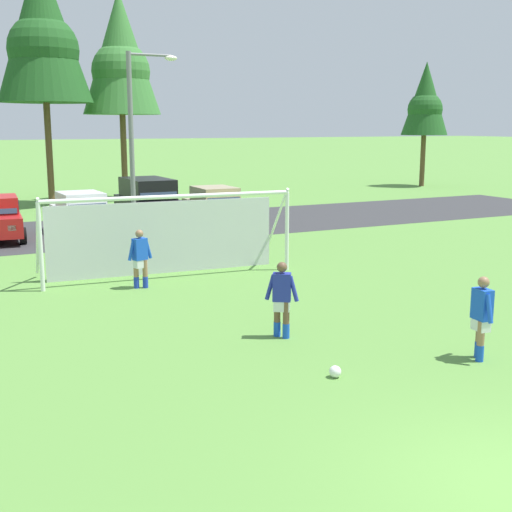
{
  "coord_description": "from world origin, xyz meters",
  "views": [
    {
      "loc": [
        -6.49,
        -5.36,
        4.46
      ],
      "look_at": [
        -0.11,
        7.53,
        1.66
      ],
      "focal_mm": 47.32,
      "sensor_mm": 36.0,
      "label": 1
    }
  ],
  "objects_px": {
    "parked_car_slot_left": "(82,213)",
    "parked_car_slot_center_left": "(149,202)",
    "player_defender_far": "(282,300)",
    "player_midfield_center": "(140,259)",
    "street_lamp": "(136,147)",
    "soccer_goal": "(165,232)",
    "parked_car_slot_center": "(216,206)",
    "soccer_ball": "(335,372)",
    "player_striker_near": "(481,318)"
  },
  "relations": [
    {
      "from": "soccer_ball",
      "to": "parked_car_slot_center_left",
      "type": "relative_size",
      "value": 0.05
    },
    {
      "from": "player_midfield_center",
      "to": "parked_car_slot_center",
      "type": "xyz_separation_m",
      "value": [
        6.58,
        10.16,
        0.05
      ]
    },
    {
      "from": "player_striker_near",
      "to": "street_lamp",
      "type": "distance_m",
      "value": 15.68
    },
    {
      "from": "player_midfield_center",
      "to": "parked_car_slot_center_left",
      "type": "relative_size",
      "value": 0.35
    },
    {
      "from": "soccer_ball",
      "to": "street_lamp",
      "type": "relative_size",
      "value": 0.03
    },
    {
      "from": "soccer_ball",
      "to": "player_striker_near",
      "type": "height_order",
      "value": "player_striker_near"
    },
    {
      "from": "parked_car_slot_left",
      "to": "parked_car_slot_center_left",
      "type": "xyz_separation_m",
      "value": [
        3.02,
        0.42,
        0.24
      ]
    },
    {
      "from": "street_lamp",
      "to": "player_defender_far",
      "type": "bearing_deg",
      "value": -92.74
    },
    {
      "from": "soccer_goal",
      "to": "parked_car_slot_left",
      "type": "distance_m",
      "value": 9.03
    },
    {
      "from": "player_striker_near",
      "to": "parked_car_slot_center_left",
      "type": "relative_size",
      "value": 0.35
    },
    {
      "from": "soccer_goal",
      "to": "parked_car_slot_left",
      "type": "height_order",
      "value": "soccer_goal"
    },
    {
      "from": "soccer_ball",
      "to": "parked_car_slot_center_left",
      "type": "distance_m",
      "value": 19.09
    },
    {
      "from": "player_striker_near",
      "to": "parked_car_slot_center_left",
      "type": "height_order",
      "value": "parked_car_slot_center_left"
    },
    {
      "from": "parked_car_slot_center",
      "to": "soccer_ball",
      "type": "bearing_deg",
      "value": -106.6
    },
    {
      "from": "parked_car_slot_center",
      "to": "parked_car_slot_left",
      "type": "bearing_deg",
      "value": 178.08
    },
    {
      "from": "soccer_ball",
      "to": "parked_car_slot_center_left",
      "type": "height_order",
      "value": "parked_car_slot_center_left"
    },
    {
      "from": "player_defender_far",
      "to": "parked_car_slot_center",
      "type": "relative_size",
      "value": 0.39
    },
    {
      "from": "player_defender_far",
      "to": "parked_car_slot_center",
      "type": "xyz_separation_m",
      "value": [
        5.19,
        15.79,
        0.05
      ]
    },
    {
      "from": "soccer_goal",
      "to": "parked_car_slot_center_left",
      "type": "relative_size",
      "value": 1.63
    },
    {
      "from": "player_defender_far",
      "to": "parked_car_slot_left",
      "type": "xyz_separation_m",
      "value": [
        -0.75,
        15.99,
        0.05
      ]
    },
    {
      "from": "soccer_goal",
      "to": "player_defender_far",
      "type": "relative_size",
      "value": 4.6
    },
    {
      "from": "soccer_ball",
      "to": "player_defender_far",
      "type": "bearing_deg",
      "value": 84.13
    },
    {
      "from": "soccer_goal",
      "to": "player_midfield_center",
      "type": "distance_m",
      "value": 1.87
    },
    {
      "from": "parked_car_slot_center_left",
      "to": "parked_car_slot_center",
      "type": "height_order",
      "value": "parked_car_slot_center_left"
    },
    {
      "from": "player_defender_far",
      "to": "parked_car_slot_center_left",
      "type": "relative_size",
      "value": 0.35
    },
    {
      "from": "soccer_ball",
      "to": "parked_car_slot_left",
      "type": "distance_m",
      "value": 18.5
    },
    {
      "from": "player_striker_near",
      "to": "player_midfield_center",
      "type": "xyz_separation_m",
      "value": [
        -4.15,
        8.55,
        0.0
      ]
    },
    {
      "from": "parked_car_slot_center",
      "to": "soccer_goal",
      "type": "bearing_deg",
      "value": -121.44
    },
    {
      "from": "player_defender_far",
      "to": "street_lamp",
      "type": "xyz_separation_m",
      "value": [
        0.59,
        12.35,
        2.84
      ]
    },
    {
      "from": "player_striker_near",
      "to": "parked_car_slot_center",
      "type": "distance_m",
      "value": 18.86
    },
    {
      "from": "parked_car_slot_center_left",
      "to": "player_midfield_center",
      "type": "bearing_deg",
      "value": -108.74
    },
    {
      "from": "player_defender_far",
      "to": "street_lamp",
      "type": "distance_m",
      "value": 12.69
    },
    {
      "from": "player_striker_near",
      "to": "parked_car_slot_center",
      "type": "bearing_deg",
      "value": 82.6
    },
    {
      "from": "parked_car_slot_left",
      "to": "parked_car_slot_center",
      "type": "bearing_deg",
      "value": -1.92
    },
    {
      "from": "player_midfield_center",
      "to": "parked_car_slot_left",
      "type": "distance_m",
      "value": 10.37
    },
    {
      "from": "player_striker_near",
      "to": "player_defender_far",
      "type": "height_order",
      "value": "same"
    },
    {
      "from": "soccer_ball",
      "to": "player_striker_near",
      "type": "distance_m",
      "value": 3.13
    },
    {
      "from": "soccer_goal",
      "to": "street_lamp",
      "type": "relative_size",
      "value": 1.07
    },
    {
      "from": "player_midfield_center",
      "to": "player_defender_far",
      "type": "distance_m",
      "value": 5.8
    },
    {
      "from": "soccer_goal",
      "to": "parked_car_slot_left",
      "type": "bearing_deg",
      "value": 93.6
    },
    {
      "from": "parked_car_slot_center_left",
      "to": "street_lamp",
      "type": "height_order",
      "value": "street_lamp"
    },
    {
      "from": "soccer_ball",
      "to": "parked_car_slot_center",
      "type": "xyz_separation_m",
      "value": [
        5.45,
        18.28,
        0.77
      ]
    },
    {
      "from": "player_midfield_center",
      "to": "parked_car_slot_center_left",
      "type": "distance_m",
      "value": 11.38
    },
    {
      "from": "player_defender_far",
      "to": "parked_car_slot_center_left",
      "type": "distance_m",
      "value": 16.57
    },
    {
      "from": "soccer_ball",
      "to": "street_lamp",
      "type": "bearing_deg",
      "value": 86.73
    },
    {
      "from": "soccer_ball",
      "to": "street_lamp",
      "type": "distance_m",
      "value": 15.29
    },
    {
      "from": "parked_car_slot_center",
      "to": "street_lamp",
      "type": "distance_m",
      "value": 6.39
    },
    {
      "from": "soccer_goal",
      "to": "parked_car_slot_center_left",
      "type": "xyz_separation_m",
      "value": [
        2.45,
        9.42,
        -0.18
      ]
    },
    {
      "from": "soccer_goal",
      "to": "parked_car_slot_left",
      "type": "relative_size",
      "value": 1.77
    },
    {
      "from": "parked_car_slot_left",
      "to": "parked_car_slot_center_left",
      "type": "height_order",
      "value": "parked_car_slot_center_left"
    }
  ]
}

